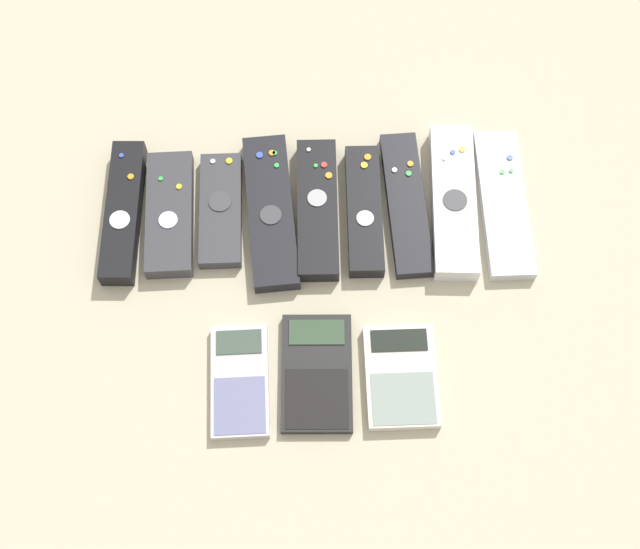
# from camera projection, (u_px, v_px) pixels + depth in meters

# --- Properties ---
(ground_plane) EXTENTS (3.00, 3.00, 0.00)m
(ground_plane) POSITION_uv_depth(u_px,v_px,m) (321.00, 306.00, 1.10)
(ground_plane) COLOR #B2A88E
(remote_0) EXTENTS (0.05, 0.20, 0.03)m
(remote_0) POSITION_uv_depth(u_px,v_px,m) (123.00, 212.00, 1.13)
(remote_0) COLOR black
(remote_0) RESTS_ON ground_plane
(remote_1) EXTENTS (0.06, 0.17, 0.02)m
(remote_1) POSITION_uv_depth(u_px,v_px,m) (170.00, 214.00, 1.14)
(remote_1) COLOR #333338
(remote_1) RESTS_ON ground_plane
(remote_2) EXTENTS (0.05, 0.16, 0.02)m
(remote_2) POSITION_uv_depth(u_px,v_px,m) (221.00, 210.00, 1.14)
(remote_2) COLOR #333338
(remote_2) RESTS_ON ground_plane
(remote_3) EXTENTS (0.07, 0.22, 0.02)m
(remote_3) POSITION_uv_depth(u_px,v_px,m) (271.00, 212.00, 1.14)
(remote_3) COLOR black
(remote_3) RESTS_ON ground_plane
(remote_4) EXTENTS (0.05, 0.19, 0.03)m
(remote_4) POSITION_uv_depth(u_px,v_px,m) (320.00, 209.00, 1.14)
(remote_4) COLOR black
(remote_4) RESTS_ON ground_plane
(remote_5) EXTENTS (0.05, 0.18, 0.02)m
(remote_5) POSITION_uv_depth(u_px,v_px,m) (364.00, 210.00, 1.14)
(remote_5) COLOR black
(remote_5) RESTS_ON ground_plane
(remote_6) EXTENTS (0.06, 0.21, 0.02)m
(remote_6) POSITION_uv_depth(u_px,v_px,m) (406.00, 204.00, 1.15)
(remote_6) COLOR black
(remote_6) RESTS_ON ground_plane
(remote_7) EXTENTS (0.07, 0.22, 0.03)m
(remote_7) POSITION_uv_depth(u_px,v_px,m) (453.00, 201.00, 1.14)
(remote_7) COLOR silver
(remote_7) RESTS_ON ground_plane
(remote_8) EXTENTS (0.06, 0.21, 0.02)m
(remote_8) POSITION_uv_depth(u_px,v_px,m) (503.00, 204.00, 1.15)
(remote_8) COLOR #B7B7BC
(remote_8) RESTS_ON ground_plane
(calculator_0) EXTENTS (0.07, 0.14, 0.01)m
(calculator_0) POSITION_uv_depth(u_px,v_px,m) (240.00, 381.00, 1.05)
(calculator_0) COLOR #B2B2B7
(calculator_0) RESTS_ON ground_plane
(calculator_1) EXTENTS (0.09, 0.15, 0.01)m
(calculator_1) POSITION_uv_depth(u_px,v_px,m) (317.00, 373.00, 1.05)
(calculator_1) COLOR black
(calculator_1) RESTS_ON ground_plane
(calculator_2) EXTENTS (0.08, 0.13, 0.02)m
(calculator_2) POSITION_uv_depth(u_px,v_px,m) (401.00, 377.00, 1.05)
(calculator_2) COLOR beige
(calculator_2) RESTS_ON ground_plane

